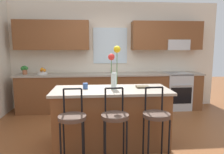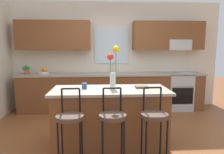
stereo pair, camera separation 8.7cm
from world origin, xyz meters
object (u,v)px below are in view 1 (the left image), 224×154
kitchen_island (111,117)px  potted_plant_small (24,70)px  bar_stool_middle (115,120)px  oven_range (176,91)px  flower_vase (114,67)px  fruit_bowl_oranges (42,72)px  mug_ceramic (85,86)px  bar_stool_far (156,118)px  bar_stool_near (72,121)px  cookbook (142,87)px

kitchen_island → potted_plant_small: (-1.92, 1.91, 0.57)m
bar_stool_middle → potted_plant_small: bearing=127.4°
oven_range → potted_plant_small: size_ratio=4.34×
flower_vase → fruit_bowl_oranges: flower_vase is taller
oven_range → fruit_bowl_oranges: size_ratio=3.83×
kitchen_island → mug_ceramic: (-0.41, 0.06, 0.50)m
oven_range → kitchen_island: bearing=-134.3°
mug_ceramic → potted_plant_small: bearing=129.4°
bar_stool_middle → bar_stool_far: 0.55m
bar_stool_near → bar_stool_far: bearing=0.0°
kitchen_island → bar_stool_middle: (0.00, -0.60, 0.17)m
bar_stool_middle → fruit_bowl_oranges: size_ratio=4.34×
oven_range → bar_stool_far: bearing=-117.4°
bar_stool_far → fruit_bowl_oranges: size_ratio=4.34×
bar_stool_far → fruit_bowl_oranges: fruit_bowl_oranges is taller
bar_stool_far → flower_vase: size_ratio=1.55×
bar_stool_far → potted_plant_small: potted_plant_small is taller
kitchen_island → flower_vase: 0.81m
kitchen_island → bar_stool_far: size_ratio=1.75×
potted_plant_small → bar_stool_far: bearing=-45.4°
oven_range → cookbook: bearing=-126.0°
flower_vase → mug_ceramic: (-0.45, 0.09, -0.31)m
bar_stool_near → bar_stool_far: size_ratio=1.00×
kitchen_island → flower_vase: (0.04, -0.03, 0.81)m
cookbook → potted_plant_small: (-2.44, 1.85, 0.10)m
potted_plant_small → cookbook: bearing=-37.2°
oven_range → bar_stool_middle: (-1.84, -2.48, 0.18)m
kitchen_island → bar_stool_near: bar_stool_near is taller
bar_stool_far → potted_plant_small: size_ratio=4.92×
kitchen_island → mug_ceramic: 0.65m
kitchen_island → mug_ceramic: bearing=171.2°
oven_range → mug_ceramic: 2.93m
oven_range → bar_stool_middle: bar_stool_middle is taller
oven_range → potted_plant_small: bearing=179.6°
mug_ceramic → kitchen_island: bearing=-8.8°
cookbook → potted_plant_small: bearing=142.8°
mug_ceramic → bar_stool_far: bearing=-34.9°
flower_vase → cookbook: size_ratio=3.37×
mug_ceramic → cookbook: 0.92m
bar_stool_near → mug_ceramic: 0.76m
oven_range → cookbook: cookbook is taller
bar_stool_near → bar_stool_middle: size_ratio=1.00×
fruit_bowl_oranges → potted_plant_small: bearing=-179.8°
flower_vase → mug_ceramic: 0.55m
cookbook → fruit_bowl_oranges: size_ratio=0.83×
flower_vase → cookbook: flower_vase is taller
bar_stool_near → fruit_bowl_oranges: fruit_bowl_oranges is taller
mug_ceramic → potted_plant_small: potted_plant_small is taller
flower_vase → potted_plant_small: bearing=135.4°
bar_stool_near → potted_plant_small: potted_plant_small is taller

